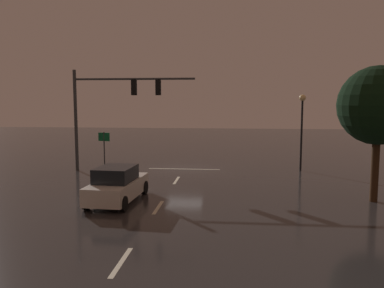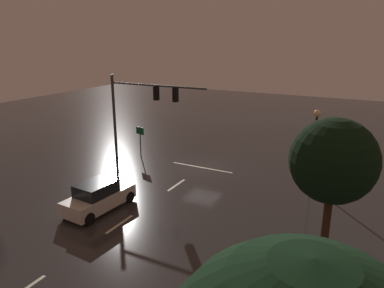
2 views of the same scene
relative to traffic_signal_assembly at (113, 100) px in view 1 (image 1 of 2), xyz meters
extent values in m
plane|color=#2D2B2B|center=(-4.63, -1.30, -4.78)|extent=(80.00, 80.00, 0.00)
cylinder|color=#383A3D|center=(2.61, 0.01, -1.38)|extent=(0.22, 0.22, 6.81)
cylinder|color=#383A3D|center=(-1.45, 0.01, 1.40)|extent=(8.11, 0.14, 0.14)
cube|color=black|center=(-1.45, 0.01, 0.83)|extent=(0.32, 0.36, 1.00)
sphere|color=black|center=(-1.45, -0.18, 1.15)|extent=(0.20, 0.20, 0.20)
sphere|color=black|center=(-1.45, -0.18, 0.83)|extent=(0.20, 0.20, 0.20)
sphere|color=#19F24C|center=(-1.45, -0.18, 0.51)|extent=(0.20, 0.20, 0.20)
cube|color=black|center=(-3.07, 0.01, 0.83)|extent=(0.32, 0.36, 1.00)
sphere|color=black|center=(-3.07, -0.18, 1.15)|extent=(0.20, 0.20, 0.20)
sphere|color=black|center=(-3.07, -0.18, 0.83)|extent=(0.20, 0.20, 0.20)
sphere|color=#19F24C|center=(-3.07, -0.18, 0.51)|extent=(0.20, 0.20, 0.20)
cube|color=beige|center=(-4.63, 2.70, -4.78)|extent=(0.16, 2.20, 0.01)
cube|color=beige|center=(-4.63, 8.70, -4.78)|extent=(0.16, 2.20, 0.01)
cube|color=beige|center=(-4.63, 14.70, -4.78)|extent=(0.16, 2.20, 0.01)
cube|color=beige|center=(-4.63, -1.19, -4.78)|extent=(5.00, 0.16, 0.01)
cube|color=silver|center=(-2.52, 7.83, -4.16)|extent=(2.09, 4.41, 0.80)
cube|color=black|center=(-2.51, 8.03, -3.42)|extent=(1.74, 2.20, 0.68)
cylinder|color=black|center=(-1.79, 6.18, -4.44)|extent=(0.27, 0.69, 0.68)
cylinder|color=black|center=(-3.47, 6.30, -4.44)|extent=(0.27, 0.69, 0.68)
cylinder|color=black|center=(-1.57, 9.37, -4.44)|extent=(0.27, 0.69, 0.68)
cylinder|color=black|center=(-3.25, 9.49, -4.44)|extent=(0.27, 0.69, 0.68)
sphere|color=#F9EFC6|center=(-2.02, 5.68, -4.11)|extent=(0.20, 0.20, 0.20)
sphere|color=#F9EFC6|center=(-3.31, 5.76, -4.11)|extent=(0.20, 0.20, 0.20)
cylinder|color=black|center=(-12.62, -1.35, -2.40)|extent=(0.14, 0.14, 4.77)
sphere|color=#F9D88C|center=(-12.62, -1.35, 0.17)|extent=(0.44, 0.44, 0.44)
cylinder|color=#383A3D|center=(1.10, -1.28, -3.51)|extent=(0.09, 0.09, 2.55)
cube|color=#0F6033|center=(1.10, -1.28, -2.58)|extent=(0.88, 0.30, 0.60)
cylinder|color=#382314|center=(-14.62, 6.67, -3.20)|extent=(0.36, 0.36, 3.17)
sphere|color=black|center=(-14.62, 6.67, -0.23)|extent=(3.68, 3.68, 3.68)
camera|label=1|loc=(-7.80, 25.58, 0.00)|focal=36.59mm
camera|label=2|loc=(-16.05, 22.12, 4.71)|focal=33.80mm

